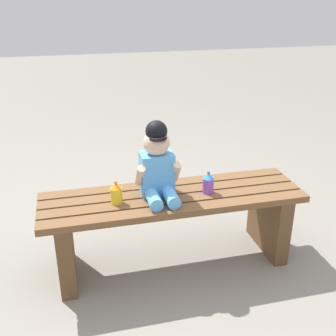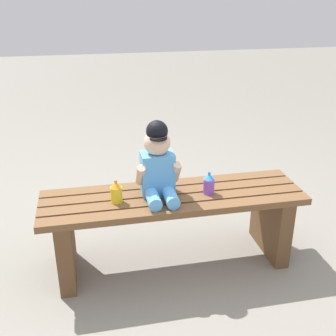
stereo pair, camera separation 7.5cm
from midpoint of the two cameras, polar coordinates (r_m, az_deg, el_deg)
The scene contains 5 objects.
ground_plane at distance 2.44m, azimuth -0.28°, elevation -12.60°, with size 16.00×16.00×0.00m, color gray.
park_bench at distance 2.29m, azimuth -0.29°, elevation -6.84°, with size 1.40×0.39×0.43m.
child_figure at distance 2.14m, azimuth -2.44°, elevation 0.52°, with size 0.23×0.27×0.40m.
sippy_cup_left at distance 2.13m, azimuth -8.10°, elevation -3.37°, with size 0.06×0.06×0.12m.
sippy_cup_right at distance 2.22m, azimuth 4.57°, elevation -2.01°, with size 0.06×0.06×0.12m.
Camera 1 is at (-0.50, -1.91, 1.45)m, focal length 44.51 mm.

